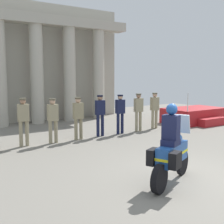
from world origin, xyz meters
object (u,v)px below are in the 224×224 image
(motorcycle_with_rider, at_px, (171,151))
(officer_in_row_4, at_px, (100,112))
(officer_in_row_6, at_px, (138,109))
(officer_in_row_1, at_px, (23,118))
(officer_in_row_5, at_px, (120,111))
(officer_in_row_3, at_px, (78,115))
(officer_in_row_2, at_px, (53,117))
(officer_in_row_7, at_px, (155,107))
(reviewing_stand, at_px, (195,116))

(motorcycle_with_rider, bearing_deg, officer_in_row_4, 51.44)
(officer_in_row_4, bearing_deg, motorcycle_with_rider, 80.44)
(officer_in_row_4, xyz_separation_m, officer_in_row_6, (2.02, -0.03, -0.00))
(officer_in_row_1, bearing_deg, officer_in_row_5, -175.18)
(officer_in_row_1, relative_size, officer_in_row_3, 1.04)
(officer_in_row_2, relative_size, officer_in_row_3, 1.00)
(officer_in_row_7, bearing_deg, officer_in_row_6, 12.11)
(officer_in_row_1, xyz_separation_m, officer_in_row_7, (6.29, 0.07, -0.02))
(officer_in_row_4, relative_size, officer_in_row_5, 1.01)
(officer_in_row_6, bearing_deg, officer_in_row_1, 5.16)
(officer_in_row_6, relative_size, motorcycle_with_rider, 0.87)
(officer_in_row_1, relative_size, officer_in_row_6, 1.01)
(officer_in_row_6, bearing_deg, officer_in_row_7, -167.89)
(officer_in_row_5, distance_m, officer_in_row_6, 1.03)
(officer_in_row_7, height_order, motorcycle_with_rider, motorcycle_with_rider)
(officer_in_row_1, bearing_deg, officer_in_row_7, -173.64)
(reviewing_stand, distance_m, officer_in_row_7, 3.00)
(officer_in_row_3, height_order, motorcycle_with_rider, motorcycle_with_rider)
(officer_in_row_4, xyz_separation_m, officer_in_row_7, (3.10, 0.09, -0.01))
(officer_in_row_7, distance_m, motorcycle_with_rider, 7.31)
(officer_in_row_1, relative_size, officer_in_row_4, 1.01)
(officer_in_row_6, xyz_separation_m, officer_in_row_7, (1.08, 0.12, -0.01))
(officer_in_row_2, distance_m, officer_in_row_7, 5.23)
(reviewing_stand, xyz_separation_m, officer_in_row_7, (-2.93, -0.05, 0.63))
(officer_in_row_2, relative_size, motorcycle_with_rider, 0.85)
(motorcycle_with_rider, bearing_deg, officer_in_row_1, 83.34)
(officer_in_row_5, bearing_deg, motorcycle_with_rider, 71.30)
(officer_in_row_1, bearing_deg, officer_in_row_6, -174.84)
(officer_in_row_1, distance_m, motorcycle_with_rider, 5.84)
(officer_in_row_6, xyz_separation_m, motorcycle_with_rider, (-3.54, -5.54, -0.22))
(officer_in_row_7, bearing_deg, reviewing_stand, -173.20)
(officer_in_row_3, distance_m, officer_in_row_4, 1.07)
(officer_in_row_4, distance_m, officer_in_row_7, 3.10)
(officer_in_row_2, height_order, officer_in_row_5, officer_in_row_5)
(officer_in_row_6, bearing_deg, officer_in_row_3, 6.74)
(officer_in_row_5, xyz_separation_m, officer_in_row_6, (1.03, 0.01, 0.01))
(reviewing_stand, relative_size, officer_in_row_1, 1.81)
(motorcycle_with_rider, bearing_deg, officer_in_row_3, 61.94)
(officer_in_row_3, xyz_separation_m, officer_in_row_4, (1.06, 0.09, 0.03))
(officer_in_row_4, distance_m, officer_in_row_6, 2.02)
(officer_in_row_4, xyz_separation_m, motorcycle_with_rider, (-1.52, -5.57, -0.22))
(officer_in_row_1, distance_m, officer_in_row_2, 1.07)
(motorcycle_with_rider, bearing_deg, reviewing_stand, 13.84)
(reviewing_stand, relative_size, officer_in_row_3, 1.88)
(officer_in_row_1, relative_size, motorcycle_with_rider, 0.88)
(reviewing_stand, distance_m, officer_in_row_5, 5.09)
(officer_in_row_2, relative_size, officer_in_row_4, 0.98)
(officer_in_row_4, bearing_deg, officer_in_row_3, 10.37)
(officer_in_row_5, bearing_deg, officer_in_row_7, -170.59)
(officer_in_row_3, bearing_deg, officer_in_row_2, 6.29)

